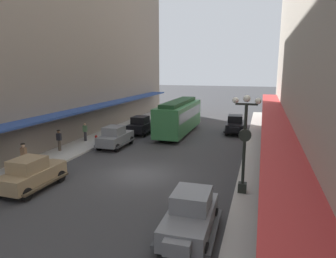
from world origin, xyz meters
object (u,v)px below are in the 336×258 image
Objects in this scene: streetcar at (179,116)px; pedestrian_1 at (270,166)px; parked_car_4 at (235,124)px; fire_hydrant at (96,140)px; parked_car_1 at (141,125)px; pedestrian_0 at (24,156)px; parked_car_3 at (190,214)px; lamp_post_with_clock at (245,140)px; pedestrian_2 at (59,140)px; parked_car_2 at (32,173)px; pedestrian_3 at (85,132)px; parked_car_0 at (115,136)px.

pedestrian_1 is at bearing -52.50° from streetcar.
fire_hydrant is at bearing -140.52° from parked_car_4.
parked_car_4 is at bearing 19.52° from parked_car_1.
parked_car_4 reaches higher than pedestrian_1.
streetcar is 5.75× the size of pedestrian_0.
lamp_post_with_clock reaches higher than parked_car_3.
streetcar reaches higher than parked_car_1.
parked_car_4 is at bearing 90.23° from parked_car_3.
pedestrian_2 is (-12.72, -11.67, 0.07)m from parked_car_4.
parked_car_2 is 0.83× the size of lamp_post_with_clock.
pedestrian_1 is at bearing -76.59° from parked_car_4.
parked_car_3 is 0.99× the size of parked_car_4.
pedestrian_1 is at bearing -6.38° from pedestrian_2.
parked_car_3 is at bearing -109.58° from lamp_post_with_clock.
lamp_post_with_clock is (7.24, -13.57, 1.08)m from streetcar.
streetcar is at bearing 76.33° from parked_car_2.
parked_car_2 reaches higher than pedestrian_3.
pedestrian_0 is at bearing -103.16° from parked_car_1.
pedestrian_2 is at bearing 173.62° from pedestrian_1.
parked_car_1 is (0.06, 5.61, 0.00)m from parked_car_0.
parked_car_0 is at bearing -11.54° from pedestrian_3.
lamp_post_with_clock is 3.09× the size of pedestrian_0.
parked_car_2 is at bearing -91.18° from parked_car_0.
pedestrian_2 is at bearing -141.16° from parked_car_0.
parked_car_4 is at bearing 63.00° from parked_car_2.
pedestrian_2 is (-0.57, 4.38, 0.00)m from pedestrian_0.
fire_hydrant is at bearing 162.65° from pedestrian_1.
streetcar reaches higher than pedestrian_3.
parked_car_2 is 2.60× the size of pedestrian_3.
parked_car_0 reaches higher than pedestrian_3.
parked_car_1 is 2.55× the size of pedestrian_2.
lamp_post_with_clock is 3.09× the size of pedestrian_1.
fire_hydrant is (-1.74, -0.18, -0.38)m from parked_car_0.
pedestrian_2 is (-7.27, -9.50, -0.89)m from streetcar.
lamp_post_with_clock reaches higher than parked_car_0.
pedestrian_2 reaches higher than fire_hydrant.
parked_car_1 is 2.55× the size of pedestrian_0.
fire_hydrant is at bearing -27.99° from pedestrian_3.
fire_hydrant is (-5.51, -6.85, -1.34)m from streetcar.
parked_car_2 reaches higher than pedestrian_0.
parked_car_3 reaches higher than fire_hydrant.
pedestrian_2 is (-1.76, -2.65, 0.45)m from fire_hydrant.
parked_car_1 is 3.97m from streetcar.
parked_car_2 and parked_car_4 have the same top height.
parked_car_2 is 7.56m from pedestrian_2.
parked_car_4 is 13.83m from pedestrian_1.
parked_car_2 is at bearing -41.52° from pedestrian_0.
lamp_post_with_clock reaches higher than pedestrian_2.
lamp_post_with_clock is at bearing -48.79° from parked_car_1.
parked_car_3 is (9.24, -17.29, 0.00)m from parked_car_1.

